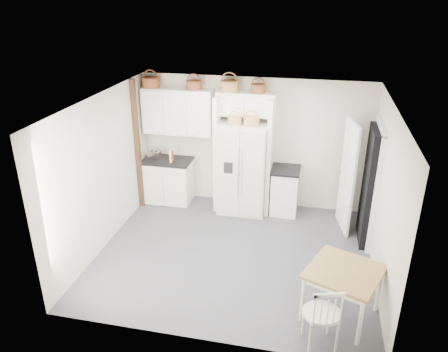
# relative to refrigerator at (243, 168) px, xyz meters

# --- Properties ---
(floor) EXTENTS (4.50, 4.50, 0.00)m
(floor) POSITION_rel_refrigerator_xyz_m (0.15, -1.63, -0.90)
(floor) COLOR #3E3F42
(floor) RESTS_ON ground
(ceiling) EXTENTS (4.50, 4.50, 0.00)m
(ceiling) POSITION_rel_refrigerator_xyz_m (0.15, -1.63, 1.70)
(ceiling) COLOR white
(ceiling) RESTS_ON wall_back
(wall_back) EXTENTS (4.50, 0.00, 4.50)m
(wall_back) POSITION_rel_refrigerator_xyz_m (0.15, 0.37, 0.40)
(wall_back) COLOR silver
(wall_back) RESTS_ON floor
(wall_left) EXTENTS (0.00, 4.00, 4.00)m
(wall_left) POSITION_rel_refrigerator_xyz_m (-2.10, -1.63, 0.40)
(wall_left) COLOR silver
(wall_left) RESTS_ON floor
(wall_right) EXTENTS (0.00, 4.00, 4.00)m
(wall_right) POSITION_rel_refrigerator_xyz_m (2.40, -1.63, 0.40)
(wall_right) COLOR silver
(wall_right) RESTS_ON floor
(refrigerator) EXTENTS (0.93, 0.75, 1.80)m
(refrigerator) POSITION_rel_refrigerator_xyz_m (0.00, 0.00, 0.00)
(refrigerator) COLOR silver
(refrigerator) RESTS_ON floor
(base_cab_left) EXTENTS (0.95, 0.60, 0.88)m
(base_cab_left) POSITION_rel_refrigerator_xyz_m (-1.58, 0.07, -0.46)
(base_cab_left) COLOR white
(base_cab_left) RESTS_ON floor
(base_cab_right) EXTENTS (0.50, 0.61, 0.89)m
(base_cab_right) POSITION_rel_refrigerator_xyz_m (0.83, 0.07, -0.46)
(base_cab_right) COLOR white
(base_cab_right) RESTS_ON floor
(dining_table) EXTENTS (1.16, 1.16, 0.74)m
(dining_table) POSITION_rel_refrigerator_xyz_m (1.85, -2.79, -0.53)
(dining_table) COLOR olive
(dining_table) RESTS_ON floor
(windsor_chair) EXTENTS (0.59, 0.56, 0.98)m
(windsor_chair) POSITION_rel_refrigerator_xyz_m (1.58, -3.38, -0.41)
(windsor_chair) COLOR white
(windsor_chair) RESTS_ON floor
(counter_left) EXTENTS (0.99, 0.64, 0.04)m
(counter_left) POSITION_rel_refrigerator_xyz_m (-1.58, 0.07, -0.00)
(counter_left) COLOR black
(counter_left) RESTS_ON base_cab_left
(counter_right) EXTENTS (0.55, 0.65, 0.04)m
(counter_right) POSITION_rel_refrigerator_xyz_m (0.83, 0.07, 0.01)
(counter_right) COLOR black
(counter_right) RESTS_ON base_cab_right
(toaster) EXTENTS (0.29, 0.22, 0.18)m
(toaster) POSITION_rel_refrigerator_xyz_m (-1.84, 0.03, 0.11)
(toaster) COLOR silver
(toaster) RESTS_ON counter_left
(cookbook_red) EXTENTS (0.05, 0.15, 0.22)m
(cookbook_red) POSITION_rel_refrigerator_xyz_m (-1.45, -0.01, 0.13)
(cookbook_red) COLOR #A33D28
(cookbook_red) RESTS_ON counter_left
(cookbook_cream) EXTENTS (0.04, 0.16, 0.24)m
(cookbook_cream) POSITION_rel_refrigerator_xyz_m (-1.46, -0.01, 0.14)
(cookbook_cream) COLOR beige
(cookbook_cream) RESTS_ON counter_left
(basket_upper_a) EXTENTS (0.34, 0.34, 0.19)m
(basket_upper_a) POSITION_rel_refrigerator_xyz_m (-1.88, 0.20, 1.55)
(basket_upper_a) COLOR brown
(basket_upper_a) RESTS_ON upper_cabinet
(basket_upper_c) EXTENTS (0.29, 0.29, 0.17)m
(basket_upper_c) POSITION_rel_refrigerator_xyz_m (-1.01, 0.20, 1.53)
(basket_upper_c) COLOR brown
(basket_upper_c) RESTS_ON upper_cabinet
(basket_bridge_a) EXTENTS (0.35, 0.35, 0.20)m
(basket_bridge_a) POSITION_rel_refrigerator_xyz_m (-0.32, 0.20, 1.55)
(basket_bridge_a) COLOR #9D6041
(basket_bridge_a) RESTS_ON bridge_cabinet
(basket_bridge_b) EXTENTS (0.27, 0.27, 0.16)m
(basket_bridge_b) POSITION_rel_refrigerator_xyz_m (0.22, 0.20, 1.53)
(basket_bridge_b) COLOR brown
(basket_bridge_b) RESTS_ON bridge_cabinet
(basket_fridge_a) EXTENTS (0.26, 0.26, 0.14)m
(basket_fridge_a) POSITION_rel_refrigerator_xyz_m (-0.16, -0.10, 0.97)
(basket_fridge_a) COLOR #9D6041
(basket_fridge_a) RESTS_ON refrigerator
(basket_fridge_b) EXTENTS (0.29, 0.29, 0.16)m
(basket_fridge_b) POSITION_rel_refrigerator_xyz_m (0.15, -0.10, 0.98)
(basket_fridge_b) COLOR #9D6041
(basket_fridge_b) RESTS_ON refrigerator
(upper_cabinet) EXTENTS (1.40, 0.34, 0.90)m
(upper_cabinet) POSITION_rel_refrigerator_xyz_m (-1.35, 0.20, 1.00)
(upper_cabinet) COLOR white
(upper_cabinet) RESTS_ON wall_back
(bridge_cabinet) EXTENTS (1.12, 0.34, 0.45)m
(bridge_cabinet) POSITION_rel_refrigerator_xyz_m (0.00, 0.20, 1.22)
(bridge_cabinet) COLOR white
(bridge_cabinet) RESTS_ON wall_back
(fridge_panel_left) EXTENTS (0.08, 0.60, 2.30)m
(fridge_panel_left) POSITION_rel_refrigerator_xyz_m (-0.51, 0.07, 0.25)
(fridge_panel_left) COLOR white
(fridge_panel_left) RESTS_ON floor
(fridge_panel_right) EXTENTS (0.08, 0.60, 2.30)m
(fridge_panel_right) POSITION_rel_refrigerator_xyz_m (0.51, 0.07, 0.25)
(fridge_panel_right) COLOR white
(fridge_panel_right) RESTS_ON floor
(trim_post) EXTENTS (0.09, 0.09, 2.60)m
(trim_post) POSITION_rel_refrigerator_xyz_m (-2.05, -0.28, 0.40)
(trim_post) COLOR black
(trim_post) RESTS_ON floor
(doorway_void) EXTENTS (0.18, 0.85, 2.05)m
(doorway_void) POSITION_rel_refrigerator_xyz_m (2.31, -0.63, 0.12)
(doorway_void) COLOR black
(doorway_void) RESTS_ON floor
(door_slab) EXTENTS (0.21, 0.79, 2.05)m
(door_slab) POSITION_rel_refrigerator_xyz_m (1.95, -0.30, 0.12)
(door_slab) COLOR white
(door_slab) RESTS_ON floor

